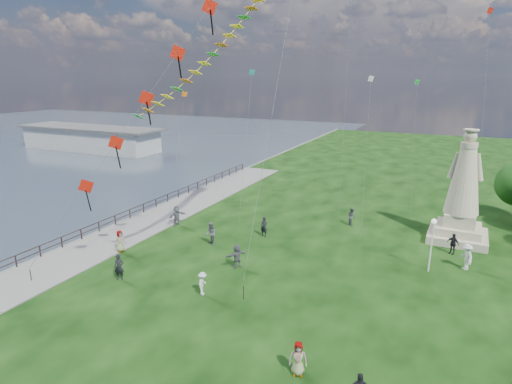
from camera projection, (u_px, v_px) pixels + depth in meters
The scene contains 17 objects.
waterfront at pixel (117, 231), 38.24m from camera, with size 200.00×200.00×1.51m.
pier_pavilion at pixel (90, 138), 81.63m from camera, with size 30.00×8.00×4.40m.
statue at pixel (462, 200), 35.25m from camera, with size 4.70×4.70×9.33m.
lamppost at pixel (433, 234), 29.51m from camera, with size 0.37×0.37×3.96m.
person_0 at pixel (119, 267), 28.89m from camera, with size 0.67×0.44×1.82m, color black.
person_1 at pixel (211, 234), 34.81m from camera, with size 0.93×0.57×1.90m, color #595960.
person_2 at pixel (203, 283), 26.94m from camera, with size 0.98×0.51×1.52m, color silver.
person_4 at pixel (298, 358), 19.67m from camera, with size 0.83×0.51×1.69m, color #595960.
person_5 at pixel (177, 216), 39.26m from camera, with size 1.79×0.77×1.93m, color #595960.
person_6 at pixel (264, 227), 36.65m from camera, with size 0.65×0.42×1.77m, color black.
person_7 at pixel (352, 216), 39.45m from camera, with size 0.83×0.51×1.70m, color #595960.
person_8 at pixel (467, 257), 30.39m from camera, with size 1.25×0.64×1.93m, color silver.
person_9 at pixel (453, 244), 33.11m from camera, with size 0.98×0.50×1.67m, color black.
person_10 at pixel (120, 242), 33.35m from camera, with size 0.83×0.51×1.71m, color #595960.
person_11 at pixel (237, 256), 30.73m from camera, with size 1.65×0.71×1.78m, color #595960.
red_kite_train at pixel (159, 83), 27.30m from camera, with size 12.01×9.35×20.90m.
small_kites at pixel (342, 66), 39.73m from camera, with size 28.46×15.06×33.39m.
Camera 1 is at (11.33, -18.26, 13.44)m, focal length 30.00 mm.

